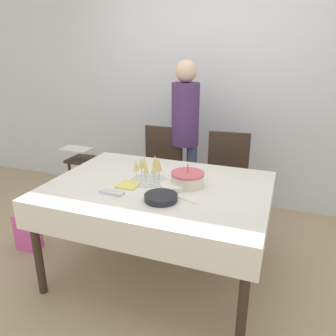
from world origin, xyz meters
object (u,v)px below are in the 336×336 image
object	(u,v)px
dining_chair_far_right	(226,178)
plate_stack_main	(161,198)
person_standing	(185,126)
gift_bag	(28,232)
dining_chair_far_left	(160,170)
plate_stack_dessert	(173,186)
birthday_cake	(188,179)
high_chair	(82,166)
champagne_tray	(149,169)

from	to	relation	value
dining_chair_far_right	plate_stack_main	world-z (taller)	dining_chair_far_right
person_standing	gift_bag	distance (m)	1.80
dining_chair_far_left	dining_chair_far_right	size ratio (longest dim) A/B	1.00
dining_chair_far_left	plate_stack_main	xyz separation A→B (m)	(0.47, -1.15, 0.26)
dining_chair_far_right	plate_stack_dessert	world-z (taller)	dining_chair_far_right
birthday_cake	high_chair	distance (m)	1.73
birthday_cake	person_standing	xyz separation A→B (m)	(-0.34, 1.02, 0.15)
plate_stack_dessert	person_standing	size ratio (longest dim) A/B	0.11
birthday_cake	plate_stack_main	bearing A→B (deg)	-106.28
gift_bag	person_standing	bearing A→B (deg)	46.60
birthday_cake	champagne_tray	world-z (taller)	champagne_tray
champagne_tray	gift_bag	world-z (taller)	champagne_tray
dining_chair_far_right	person_standing	distance (m)	0.68
dining_chair_far_right	gift_bag	xyz separation A→B (m)	(-1.59, -0.99, -0.37)
birthday_cake	person_standing	distance (m)	1.08
high_chair	person_standing	bearing A→B (deg)	10.46
gift_bag	dining_chair_far_left	bearing A→B (deg)	48.29
dining_chair_far_right	champagne_tray	distance (m)	1.02
dining_chair_far_left	dining_chair_far_right	xyz separation A→B (m)	(0.70, -0.00, 0.00)
birthday_cake	champagne_tray	bearing A→B (deg)	-177.58
birthday_cake	dining_chair_far_left	bearing A→B (deg)	123.67
dining_chair_far_left	birthday_cake	bearing A→B (deg)	-56.33
plate_stack_main	champagne_tray	bearing A→B (deg)	125.92
birthday_cake	person_standing	size ratio (longest dim) A/B	0.15
birthday_cake	high_chair	bearing A→B (deg)	151.67
plate_stack_dessert	gift_bag	xyz separation A→B (m)	(-1.36, -0.06, -0.63)
birthday_cake	plate_stack_main	distance (m)	0.32
dining_chair_far_right	birthday_cake	bearing A→B (deg)	-99.35
dining_chair_far_left	champagne_tray	size ratio (longest dim) A/B	3.46
plate_stack_main	gift_bag	size ratio (longest dim) A/B	0.66
plate_stack_dessert	high_chair	xyz separation A→B (m)	(-1.41, 0.90, -0.31)
dining_chair_far_right	gift_bag	bearing A→B (deg)	-147.93
dining_chair_far_left	high_chair	size ratio (longest dim) A/B	1.37
dining_chair_far_right	person_standing	xyz separation A→B (m)	(-0.48, 0.17, 0.44)
dining_chair_far_right	champagne_tray	bearing A→B (deg)	-117.15
dining_chair_far_left	dining_chair_far_right	distance (m)	0.70
birthday_cake	plate_stack_dessert	size ratio (longest dim) A/B	1.33
birthday_cake	plate_stack_dessert	world-z (taller)	birthday_cake
high_chair	plate_stack_dessert	bearing A→B (deg)	-32.47
dining_chair_far_right	gift_bag	distance (m)	1.91
champagne_tray	high_chair	bearing A→B (deg)	145.57
dining_chair_far_left	plate_stack_dessert	distance (m)	1.08
plate_stack_main	gift_bag	distance (m)	1.50
champagne_tray	plate_stack_dessert	distance (m)	0.24
plate_stack_dessert	plate_stack_main	bearing A→B (deg)	-91.64
dining_chair_far_right	birthday_cake	size ratio (longest dim) A/B	4.01
champagne_tray	dining_chair_far_right	bearing A→B (deg)	62.85
plate_stack_dessert	high_chair	world-z (taller)	plate_stack_dessert
dining_chair_far_right	champagne_tray	xyz separation A→B (m)	(-0.44, -0.85, 0.33)
plate_stack_dessert	high_chair	distance (m)	1.70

